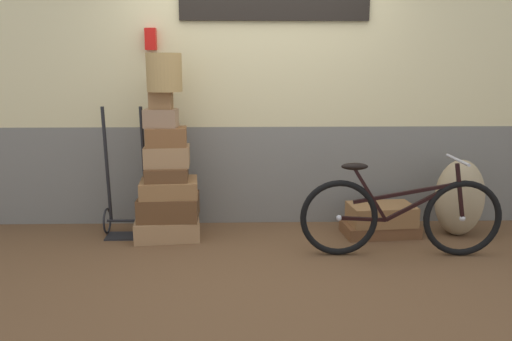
% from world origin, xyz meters
% --- Properties ---
extents(ground, '(9.74, 5.20, 0.06)m').
position_xyz_m(ground, '(0.00, 0.00, -0.03)').
color(ground, brown).
extents(station_building, '(7.74, 0.74, 2.69)m').
position_xyz_m(station_building, '(0.01, 0.85, 1.35)').
color(station_building, slate).
rests_on(station_building, ground).
extents(suitcase_0, '(0.64, 0.54, 0.18)m').
position_xyz_m(suitcase_0, '(-0.83, 0.35, 0.09)').
color(suitcase_0, '#9E754C').
rests_on(suitcase_0, ground).
extents(suitcase_1, '(0.55, 0.45, 0.21)m').
position_xyz_m(suitcase_1, '(-0.81, 0.34, 0.29)').
color(suitcase_1, brown).
rests_on(suitcase_1, suitcase_0).
extents(suitcase_2, '(0.55, 0.47, 0.15)m').
position_xyz_m(suitcase_2, '(-0.81, 0.35, 0.47)').
color(suitcase_2, olive).
rests_on(suitcase_2, suitcase_1).
extents(suitcase_3, '(0.40, 0.35, 0.12)m').
position_xyz_m(suitcase_3, '(-0.82, 0.33, 0.60)').
color(suitcase_3, brown).
rests_on(suitcase_3, suitcase_2).
extents(suitcase_4, '(0.42, 0.33, 0.19)m').
position_xyz_m(suitcase_4, '(-0.82, 0.38, 0.76)').
color(suitcase_4, '#9E754C').
rests_on(suitcase_4, suitcase_3).
extents(suitcase_5, '(0.39, 0.31, 0.17)m').
position_xyz_m(suitcase_5, '(-0.82, 0.37, 0.94)').
color(suitcase_5, brown).
rests_on(suitcase_5, suitcase_4).
extents(suitcase_6, '(0.30, 0.21, 0.16)m').
position_xyz_m(suitcase_6, '(-0.86, 0.37, 1.11)').
color(suitcase_6, '#937051').
rests_on(suitcase_6, suitcase_5).
extents(suitcase_7, '(0.21, 0.15, 0.15)m').
position_xyz_m(suitcase_7, '(-0.86, 0.37, 1.26)').
color(suitcase_7, olive).
rests_on(suitcase_7, suitcase_6).
extents(suitcase_8, '(0.71, 0.43, 0.11)m').
position_xyz_m(suitcase_8, '(1.16, 0.34, 0.06)').
color(suitcase_8, brown).
rests_on(suitcase_8, ground).
extents(suitcase_9, '(0.62, 0.42, 0.18)m').
position_xyz_m(suitcase_9, '(1.17, 0.33, 0.20)').
color(suitcase_9, olive).
rests_on(suitcase_9, suitcase_8).
extents(wicker_basket, '(0.31, 0.31, 0.33)m').
position_xyz_m(wicker_basket, '(-0.81, 0.35, 1.51)').
color(wicker_basket, '#A8844C').
rests_on(wicker_basket, suitcase_7).
extents(luggage_trolley, '(0.42, 0.34, 1.21)m').
position_xyz_m(luggage_trolley, '(-1.22, 0.43, 0.30)').
color(luggage_trolley, black).
rests_on(luggage_trolley, ground).
extents(burlap_sack, '(0.45, 0.38, 0.72)m').
position_xyz_m(burlap_sack, '(1.89, 0.33, 0.36)').
color(burlap_sack, '#9E8966').
rests_on(burlap_sack, ground).
extents(bicycle, '(1.67, 0.46, 0.83)m').
position_xyz_m(bicycle, '(1.18, -0.18, 0.35)').
color(bicycle, black).
rests_on(bicycle, ground).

